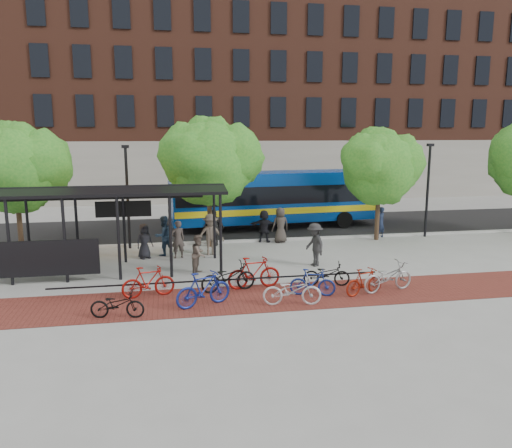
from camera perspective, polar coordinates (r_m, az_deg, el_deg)
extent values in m
plane|color=#9E9E99|center=(22.84, 3.01, -4.11)|extent=(160.00, 160.00, 0.00)
cube|color=black|center=(30.49, -0.41, -0.35)|extent=(160.00, 8.00, 0.01)
cube|color=#B7B7B2|center=(26.63, 1.05, -1.84)|extent=(160.00, 0.25, 0.12)
cube|color=maroon|center=(17.76, 0.37, -8.43)|extent=(24.00, 3.00, 0.01)
cube|color=black|center=(18.43, -4.16, -7.75)|extent=(12.00, 0.05, 0.95)
cube|color=brown|center=(50.02, 7.67, 15.32)|extent=(55.00, 14.00, 20.00)
cube|color=#7A664C|center=(63.14, -21.14, 18.29)|extent=(22.00, 22.00, 30.00)
cylinder|color=black|center=(20.94, -26.39, -1.93)|extent=(0.12, 0.12, 3.30)
cylinder|color=black|center=(23.49, -24.60, -0.53)|extent=(0.12, 0.12, 3.30)
cylinder|color=black|center=(20.46, -21.01, -1.80)|extent=(0.12, 0.12, 3.30)
cylinder|color=black|center=(23.07, -19.79, -0.38)|extent=(0.12, 0.12, 3.30)
cylinder|color=black|center=(20.18, -15.43, -1.64)|extent=(0.12, 0.12, 3.30)
cylinder|color=black|center=(22.81, -14.84, -0.22)|extent=(0.12, 0.12, 3.30)
cylinder|color=black|center=(20.08, -9.74, -1.46)|extent=(0.12, 0.12, 3.30)
cylinder|color=black|center=(22.73, -9.81, -0.06)|extent=(0.12, 0.12, 3.30)
cylinder|color=black|center=(20.19, -4.06, -1.27)|extent=(0.12, 0.12, 3.30)
cylinder|color=black|center=(22.83, -4.79, 0.10)|extent=(0.12, 0.12, 3.30)
cube|color=black|center=(20.77, -23.63, -3.65)|extent=(4.50, 0.08, 1.40)
cube|color=black|center=(20.65, -18.28, 3.55)|extent=(10.60, 1.65, 0.29)
cube|color=black|center=(22.02, -17.79, 3.98)|extent=(10.60, 1.65, 0.29)
cube|color=black|center=(22.76, -17.51, 3.18)|extent=(9.00, 0.10, 0.40)
cube|color=black|center=(22.79, -14.91, 1.68)|extent=(2.40, 0.12, 0.70)
cube|color=#FF7200|center=(22.87, -14.89, 1.71)|extent=(2.20, 0.02, 0.55)
cylinder|color=#382619|center=(26.16, -25.35, -0.57)|extent=(0.24, 0.24, 2.38)
sphere|color=#24771F|center=(25.81, -25.84, 5.52)|extent=(4.00, 4.00, 4.00)
sphere|color=#24771F|center=(25.74, -23.62, 6.35)|extent=(3.20, 3.20, 3.20)
sphere|color=#24771F|center=(26.13, -25.53, 7.35)|extent=(2.80, 2.80, 2.80)
cylinder|color=#382619|center=(25.30, -5.30, 0.23)|extent=(0.24, 0.24, 2.52)
sphere|color=#24771F|center=(24.94, -5.42, 6.89)|extent=(4.20, 4.20, 4.20)
sphere|color=#24771F|center=(25.23, -3.07, 7.64)|extent=(3.36, 3.36, 3.36)
sphere|color=#24771F|center=(24.56, -7.35, 7.72)|extent=(3.15, 3.15, 3.15)
sphere|color=#24771F|center=(25.31, -5.30, 8.75)|extent=(2.94, 2.94, 2.94)
cylinder|color=#382619|center=(27.56, 13.68, 0.56)|extent=(0.24, 0.24, 2.27)
sphere|color=#24771F|center=(27.24, 13.93, 6.08)|extent=(3.80, 3.80, 3.80)
sphere|color=#24771F|center=(27.80, 15.59, 6.71)|extent=(3.04, 3.04, 3.04)
sphere|color=#24771F|center=(26.64, 12.72, 6.90)|extent=(2.85, 2.85, 2.85)
sphere|color=#24771F|center=(27.60, 13.85, 7.80)|extent=(2.66, 2.66, 2.66)
cylinder|color=black|center=(25.39, -14.45, 2.81)|extent=(0.14, 0.14, 5.00)
cube|color=black|center=(25.19, -14.72, 8.56)|extent=(0.35, 0.20, 0.15)
cylinder|color=black|center=(28.97, 19.01, 3.49)|extent=(0.14, 0.14, 5.00)
cube|color=black|center=(28.79, 19.32, 8.53)|extent=(0.35, 0.20, 0.15)
cube|color=#073891|center=(30.20, 2.14, 3.17)|extent=(12.67, 3.77, 2.86)
cube|color=black|center=(30.17, 2.14, 3.62)|extent=(12.43, 3.79, 1.04)
cube|color=yellow|center=(30.30, 2.13, 1.86)|extent=(12.55, 3.81, 0.36)
cube|color=#073891|center=(30.06, 2.16, 5.78)|extent=(12.40, 3.48, 0.19)
cylinder|color=black|center=(28.18, -4.84, -0.27)|extent=(1.02, 0.38, 1.00)
cylinder|color=black|center=(30.81, -5.74, 0.64)|extent=(1.02, 0.38, 1.00)
cylinder|color=black|center=(30.61, 10.04, 0.47)|extent=(1.02, 0.38, 1.00)
cylinder|color=black|center=(33.04, 8.06, 1.26)|extent=(1.02, 0.38, 1.00)
imported|color=black|center=(16.39, -15.58, -8.84)|extent=(1.76, 0.85, 0.89)
imported|color=maroon|center=(18.07, -12.21, -6.47)|extent=(1.93, 0.87, 1.12)
imported|color=navy|center=(16.86, -6.03, -7.40)|extent=(2.06, 1.28, 1.20)
imported|color=black|center=(18.34, -3.20, -6.06)|extent=(2.15, 1.08, 1.08)
imported|color=maroon|center=(18.61, -0.24, -5.59)|extent=(2.06, 0.79, 1.21)
imported|color=#BABABD|center=(16.93, 4.14, -7.57)|extent=(2.06, 0.96, 1.04)
imported|color=navy|center=(17.94, 6.48, -6.66)|extent=(1.70, 0.95, 0.98)
imported|color=black|center=(19.15, 8.07, -5.68)|extent=(1.84, 0.96, 0.92)
imported|color=maroon|center=(18.34, 12.29, -6.44)|extent=(1.70, 0.96, 0.99)
imported|color=gray|center=(18.90, 14.82, -5.86)|extent=(2.22, 1.21, 1.11)
imported|color=black|center=(23.46, -12.63, -1.93)|extent=(0.94, 0.83, 1.62)
imported|color=#3D3531|center=(23.24, -8.91, -1.74)|extent=(0.72, 0.55, 1.75)
imported|color=#20344C|center=(23.84, -10.52, -1.33)|extent=(1.16, 1.09, 1.89)
imported|color=brown|center=(23.62, -5.22, -1.21)|extent=(1.31, 0.81, 1.96)
imported|color=#292929|center=(25.65, -4.86, -0.38)|extent=(1.17, 0.77, 1.85)
imported|color=black|center=(26.26, 0.93, -0.24)|extent=(1.67, 1.00, 1.72)
imported|color=#37312C|center=(26.19, 2.80, -0.12)|extent=(0.99, 0.73, 1.86)
imported|color=#1A243D|center=(28.23, 14.02, 0.19)|extent=(0.74, 0.64, 1.70)
imported|color=brown|center=(20.65, -6.54, -3.42)|extent=(0.88, 0.97, 1.63)
imported|color=#282828|center=(21.76, 6.73, -2.35)|extent=(0.98, 1.36, 1.89)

